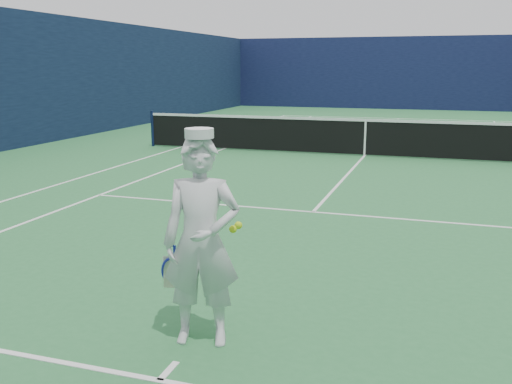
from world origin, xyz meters
TOP-DOWN VIEW (x-y plane):
  - ground at (0.00, 0.00)m, footprint 80.00×80.00m
  - court_markings at (0.00, 0.00)m, footprint 11.03×23.83m
  - windscreen_fence at (0.00, 0.00)m, footprint 20.12×36.12m
  - tennis_net at (0.00, 0.00)m, footprint 12.88×0.09m
  - tennis_player at (0.06, -11.16)m, footprint 0.85×0.59m

SIDE VIEW (x-z plane):
  - ground at x=0.00m, z-range 0.00..0.00m
  - court_markings at x=0.00m, z-range 0.00..0.01m
  - tennis_net at x=0.00m, z-range 0.02..1.09m
  - tennis_player at x=0.06m, z-range -0.02..1.86m
  - windscreen_fence at x=0.00m, z-range 0.00..4.00m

